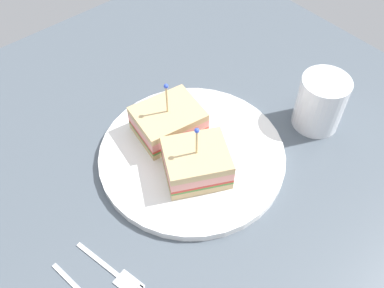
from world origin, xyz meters
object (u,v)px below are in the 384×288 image
at_px(sandwich_half_back, 196,163).
at_px(drink_glass, 320,104).
at_px(sandwich_half_front, 168,121).
at_px(fork, 120,277).
at_px(plate, 192,155).

distance_m(sandwich_half_back, drink_glass, 0.23).
bearing_deg(sandwich_half_front, fork, -143.53).
bearing_deg(sandwich_half_back, plate, 58.81).
xyz_separation_m(plate, sandwich_half_back, (-0.02, -0.03, 0.03)).
bearing_deg(fork, sandwich_half_front, 36.47).
distance_m(plate, sandwich_half_front, 0.06).
bearing_deg(sandwich_half_front, plate, -89.51).
bearing_deg(sandwich_half_front, sandwich_half_back, -102.38).
bearing_deg(drink_glass, fork, -178.42).
relative_size(sandwich_half_back, fork, 0.95).
bearing_deg(fork, drink_glass, 1.58).
xyz_separation_m(sandwich_half_front, fork, (-0.19, -0.14, -0.03)).
relative_size(plate, sandwich_half_front, 2.60).
bearing_deg(fork, plate, 24.00).
xyz_separation_m(sandwich_half_front, drink_glass, (0.21, -0.13, 0.01)).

